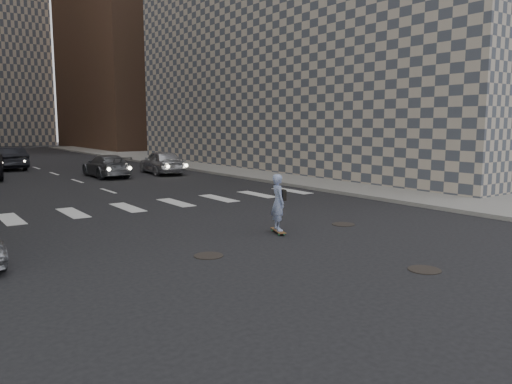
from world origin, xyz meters
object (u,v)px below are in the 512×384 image
(skateboarder, at_px, (278,202))
(traffic_car_e, at_px, (8,158))
(traffic_car_b, at_px, (106,166))
(traffic_car_d, at_px, (161,162))

(skateboarder, relative_size, traffic_car_e, 0.37)
(traffic_car_e, bearing_deg, traffic_car_b, 110.64)
(traffic_car_e, bearing_deg, skateboarder, 92.48)
(traffic_car_b, height_order, traffic_car_d, traffic_car_d)
(traffic_car_d, height_order, traffic_car_e, traffic_car_e)
(skateboarder, relative_size, traffic_car_d, 0.39)
(traffic_car_d, bearing_deg, skateboarder, 79.87)
(traffic_car_b, distance_m, traffic_car_d, 3.46)
(traffic_car_d, relative_size, traffic_car_e, 0.94)
(traffic_car_b, relative_size, traffic_car_e, 0.97)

